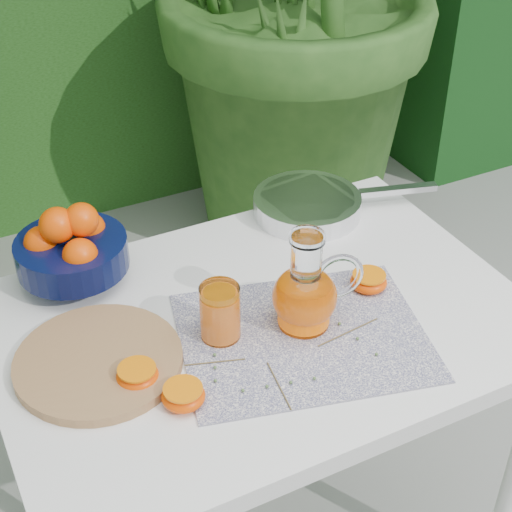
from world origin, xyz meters
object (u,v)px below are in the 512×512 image
white_table (261,349)px  saute_pan (309,204)px  cutting_board (98,361)px  juice_pitcher (306,294)px  fruit_bowl (71,247)px

white_table → saute_pan: bearing=46.5°
cutting_board → saute_pan: size_ratio=0.66×
saute_pan → cutting_board: bearing=-155.2°
white_table → juice_pitcher: juice_pitcher is taller
white_table → saute_pan: 0.40m
cutting_board → juice_pitcher: (0.38, -0.07, 0.06)m
white_table → fruit_bowl: fruit_bowl is taller
cutting_board → fruit_bowl: bearing=82.5°
fruit_bowl → cutting_board: bearing=-97.5°
juice_pitcher → saute_pan: (0.20, 0.33, -0.05)m
cutting_board → juice_pitcher: juice_pitcher is taller
cutting_board → saute_pan: saute_pan is taller
white_table → saute_pan: size_ratio=2.24×
fruit_bowl → saute_pan: size_ratio=0.53×
fruit_bowl → juice_pitcher: (0.34, -0.33, -0.01)m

